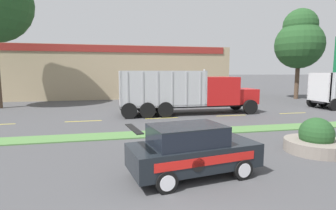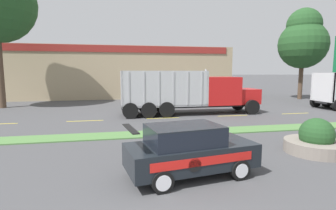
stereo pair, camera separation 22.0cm
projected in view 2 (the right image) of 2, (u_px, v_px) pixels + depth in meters
grass_verge at (137, 135)px, 13.81m from camera, size 120.00×1.50×0.06m
centre_line_4 at (85, 121)px, 17.81m from camera, size 2.40×0.14×0.01m
centre_line_5 at (163, 118)px, 18.87m from camera, size 2.40×0.14×0.01m
centre_line_6 at (233, 116)px, 19.93m from camera, size 2.40×0.14×0.01m
centre_line_7 at (295, 113)px, 20.99m from camera, size 2.40×0.14×0.01m
dump_truck_lead at (202, 94)px, 20.78m from camera, size 11.02×2.76×3.51m
rally_car at (189, 150)px, 8.29m from camera, size 4.31×2.40×1.70m
stone_planter at (316, 141)px, 10.77m from camera, size 2.47×2.47×1.44m
store_building_backdrop at (88, 73)px, 36.23m from camera, size 37.37×12.10×6.47m
tree_behind_centre at (303, 40)px, 31.40m from camera, size 5.69×5.69×10.84m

